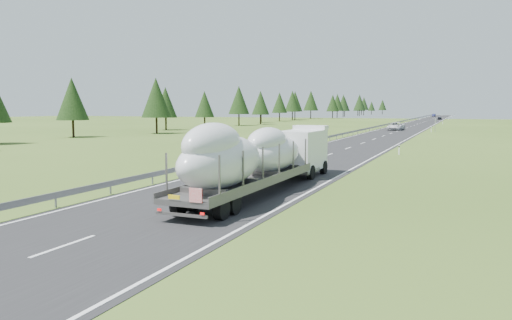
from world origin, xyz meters
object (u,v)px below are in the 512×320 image
at_px(distant_van, 396,126).
at_px(distant_car_dark, 440,118).
at_px(highway_sign, 435,123).
at_px(boat_truck, 261,155).
at_px(distant_car_blue, 434,115).

height_order(distant_van, distant_car_dark, distant_van).
height_order(highway_sign, distant_van, highway_sign).
relative_size(boat_truck, distant_van, 3.11).
bearing_deg(boat_truck, distant_car_blue, 91.11).
bearing_deg(distant_van, distant_car_dark, 91.87).
bearing_deg(distant_car_dark, highway_sign, -88.10).
relative_size(distant_car_dark, distant_car_blue, 0.84).
distance_m(boat_truck, distant_car_blue, 244.48).
xyz_separation_m(distant_van, distant_car_dark, (4.05, 97.31, -0.19)).
height_order(highway_sign, distant_car_blue, highway_sign).
bearing_deg(distant_van, boat_truck, -83.66).
bearing_deg(highway_sign, distant_car_blue, 93.33).
relative_size(highway_sign, distant_van, 0.43).
bearing_deg(distant_car_blue, distant_car_dark, -82.07).
bearing_deg(boat_truck, distant_van, 92.08).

